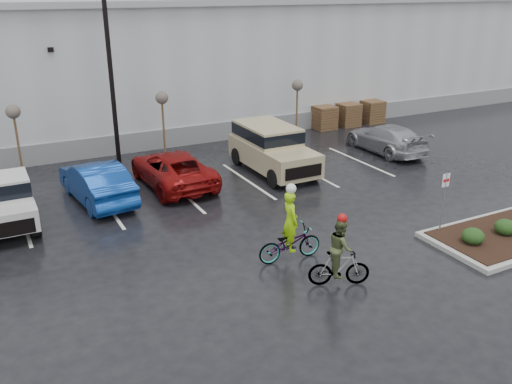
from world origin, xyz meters
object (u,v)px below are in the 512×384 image
pallet_stack_b (348,115)px  car_red (173,169)px  sapling_west (14,116)px  car_far_silver (386,138)px  sapling_mid (162,101)px  cyclist_hivis (290,237)px  pallet_stack_a (324,118)px  suv_tan (273,150)px  fire_lane_sign (444,196)px  cyclist_olive (340,259)px  sapling_east (297,88)px  car_blue (97,182)px  pallet_stack_c (372,112)px  lamppost (108,41)px

pallet_stack_b → car_red: bearing=-158.4°
sapling_west → car_far_silver: bearing=-14.5°
sapling_mid → cyclist_hivis: size_ratio=1.29×
pallet_stack_a → car_red: car_red is taller
car_far_silver → pallet_stack_a: bearing=-88.6°
pallet_stack_b → sapling_west: bearing=-176.9°
pallet_stack_b → suv_tan: (-8.13, -5.46, 0.35)m
sapling_west → fire_lane_sign: size_ratio=1.45×
suv_tan → cyclist_olive: (-3.18, -9.43, -0.23)m
sapling_east → pallet_stack_a: sapling_east is taller
car_blue → car_far_silver: 14.29m
fire_lane_sign → car_red: fire_lane_sign is taller
fire_lane_sign → car_red: bearing=125.7°
pallet_stack_b → pallet_stack_c: same height
pallet_stack_a → suv_tan: 8.45m
suv_tan → cyclist_hivis: (-3.64, -7.52, -0.27)m
sapling_west → pallet_stack_b: size_ratio=2.37×
sapling_mid → suv_tan: 5.96m
car_blue → cyclist_olive: cyclist_olive is taller
pallet_stack_b → cyclist_olive: cyclist_olive is taller
sapling_east → cyclist_hivis: size_ratio=1.29×
car_red → cyclist_olive: 9.97m
pallet_stack_b → fire_lane_sign: 15.23m
pallet_stack_c → car_far_silver: 6.30m
sapling_mid → car_blue: size_ratio=0.68×
pallet_stack_c → car_blue: size_ratio=0.29×
sapling_west → suv_tan: 11.14m
fire_lane_sign → car_blue: bearing=138.4°
cyclist_olive → lamppost: bearing=36.1°
sapling_west → car_far_silver: (16.60, -4.30, -2.03)m
fire_lane_sign → cyclist_olive: 5.08m
pallet_stack_a → pallet_stack_b: (1.70, 0.00, 0.00)m
sapling_west → pallet_stack_c: size_ratio=2.37×
pallet_stack_b → car_red: 13.66m
sapling_west → car_blue: 5.31m
car_blue → sapling_west: bearing=-69.0°
lamppost → sapling_mid: (2.50, 1.00, -2.96)m
sapling_mid → car_blue: (-4.19, -4.37, -1.95)m
pallet_stack_b → car_blue: 16.77m
pallet_stack_a → pallet_stack_c: bearing=0.0°
lamppost → suv_tan: (6.07, -3.46, -4.66)m
pallet_stack_a → car_red: 12.09m
car_blue → car_far_silver: bearing=173.4°
fire_lane_sign → car_red: (-6.30, 8.78, -0.68)m
sapling_west → car_blue: size_ratio=0.68×
lamppost → sapling_mid: lamppost is taller
sapling_mid → pallet_stack_a: size_ratio=2.37×
pallet_stack_a → suv_tan: size_ratio=0.26×
sapling_east → cyclist_olive: sapling_east is taller
suv_tan → pallet_stack_b: bearing=33.9°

